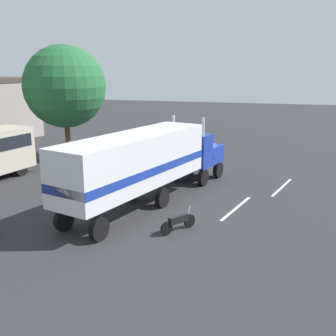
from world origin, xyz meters
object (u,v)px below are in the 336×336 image
(person_bystander, at_px, (145,171))
(motorcycle, at_px, (179,222))
(semi_truck, at_px, (147,160))
(tree_center, at_px, (65,87))

(person_bystander, relative_size, motorcycle, 0.91)
(semi_truck, height_order, tree_center, tree_center)
(semi_truck, xyz_separation_m, motorcycle, (-3.46, -2.72, -2.04))
(person_bystander, bearing_deg, motorcycle, -150.08)
(semi_truck, bearing_deg, tree_center, 47.65)
(person_bystander, distance_m, motorcycle, 8.22)
(semi_truck, distance_m, person_bystander, 4.23)
(person_bystander, xyz_separation_m, tree_center, (5.51, 8.68, 5.11))
(semi_truck, xyz_separation_m, person_bystander, (3.65, 1.37, -1.63))
(motorcycle, bearing_deg, person_bystander, 29.92)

